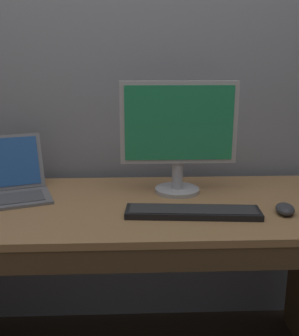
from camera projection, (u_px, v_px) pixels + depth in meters
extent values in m
cube|color=#A87A4C|center=(129.00, 206.00, 1.54)|extent=(1.72, 0.70, 0.03)
cube|color=brown|center=(128.00, 260.00, 1.23)|extent=(1.65, 0.02, 0.08)
cube|color=slate|center=(6.00, 200.00, 1.56)|extent=(0.40, 0.32, 0.01)
cube|color=#505054|center=(6.00, 199.00, 1.55)|extent=(0.32, 0.23, 0.00)
cube|color=slate|center=(1.00, 163.00, 1.67)|extent=(0.35, 0.21, 0.22)
cube|color=#28569E|center=(1.00, 162.00, 1.66)|extent=(0.32, 0.19, 0.19)
cylinder|color=#B7B7BC|center=(177.00, 190.00, 1.67)|extent=(0.19, 0.19, 0.02)
cylinder|color=#B7B7BC|center=(177.00, 175.00, 1.65)|extent=(0.04, 0.04, 0.11)
cube|color=#B7B7BC|center=(179.00, 123.00, 1.58)|extent=(0.47, 0.03, 0.33)
cube|color=#23935B|center=(179.00, 123.00, 1.56)|extent=(0.43, 0.00, 0.30)
cube|color=black|center=(193.00, 212.00, 1.41)|extent=(0.49, 0.15, 0.02)
cube|color=#2D2D30|center=(193.00, 209.00, 1.41)|extent=(0.46, 0.13, 0.00)
ellipsoid|color=#38383D|center=(285.00, 209.00, 1.43)|extent=(0.09, 0.11, 0.04)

